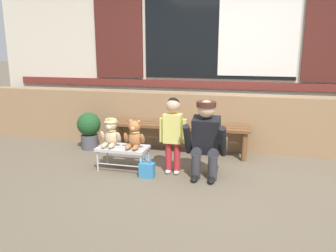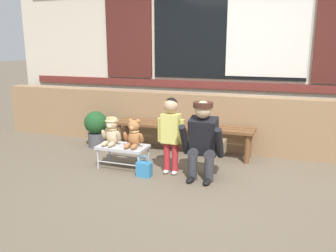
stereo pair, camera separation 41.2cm
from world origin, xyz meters
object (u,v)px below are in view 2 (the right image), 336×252
(teddy_bear_plain, at_px, (134,134))
(potted_plant, at_px, (96,127))
(handbag_on_ground, at_px, (144,169))
(small_display_bench, at_px, (123,148))
(child_standing, at_px, (171,127))
(teddy_bear_with_hat, at_px, (112,132))
(wooden_bench_long, at_px, (182,129))
(adult_crouching, at_px, (204,140))

(teddy_bear_plain, height_order, potted_plant, teddy_bear_plain)
(handbag_on_ground, bearing_deg, small_display_bench, 153.64)
(small_display_bench, distance_m, child_standing, 0.73)
(teddy_bear_with_hat, distance_m, handbag_on_ground, 0.69)
(wooden_bench_long, relative_size, potted_plant, 3.68)
(teddy_bear_with_hat, height_order, adult_crouching, adult_crouching)
(teddy_bear_plain, bearing_deg, small_display_bench, -179.49)
(wooden_bench_long, bearing_deg, child_standing, -81.57)
(small_display_bench, xyz_separation_m, teddy_bear_plain, (0.16, 0.00, 0.20))
(handbag_on_ground, bearing_deg, teddy_bear_plain, 139.47)
(handbag_on_ground, bearing_deg, teddy_bear_with_hat, 160.51)
(teddy_bear_plain, distance_m, child_standing, 0.51)
(adult_crouching, distance_m, handbag_on_ground, 0.81)
(child_standing, bearing_deg, adult_crouching, -3.16)
(wooden_bench_long, bearing_deg, teddy_bear_plain, -113.14)
(teddy_bear_with_hat, bearing_deg, potted_plant, 133.46)
(small_display_bench, relative_size, teddy_bear_with_hat, 1.76)
(handbag_on_ground, bearing_deg, wooden_bench_long, 82.19)
(adult_crouching, height_order, potted_plant, adult_crouching)
(small_display_bench, height_order, potted_plant, potted_plant)
(child_standing, bearing_deg, teddy_bear_with_hat, -178.58)
(wooden_bench_long, bearing_deg, teddy_bear_with_hat, -128.60)
(teddy_bear_plain, bearing_deg, wooden_bench_long, 66.86)
(teddy_bear_plain, bearing_deg, child_standing, 2.43)
(wooden_bench_long, xyz_separation_m, small_display_bench, (-0.53, -0.87, -0.11))
(adult_crouching, distance_m, potted_plant, 2.07)
(wooden_bench_long, distance_m, teddy_bear_with_hat, 1.11)
(small_display_bench, xyz_separation_m, adult_crouching, (1.08, -0.00, 0.21))
(small_display_bench, relative_size, handbag_on_ground, 2.35)
(adult_crouching, xyz_separation_m, potted_plant, (-1.93, 0.73, -0.16))
(small_display_bench, bearing_deg, child_standing, 1.96)
(small_display_bench, bearing_deg, handbag_on_ground, -26.36)
(handbag_on_ground, bearing_deg, child_standing, 38.27)
(teddy_bear_plain, relative_size, adult_crouching, 0.38)
(small_display_bench, xyz_separation_m, teddy_bear_with_hat, (-0.16, 0.00, 0.21))
(child_standing, xyz_separation_m, potted_plant, (-1.51, 0.71, -0.27))
(child_standing, distance_m, handbag_on_ground, 0.60)
(small_display_bench, bearing_deg, wooden_bench_long, 58.56)
(small_display_bench, bearing_deg, potted_plant, 139.32)
(small_display_bench, bearing_deg, adult_crouching, -0.05)
(small_display_bench, height_order, teddy_bear_plain, teddy_bear_plain)
(child_standing, height_order, handbag_on_ground, child_standing)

